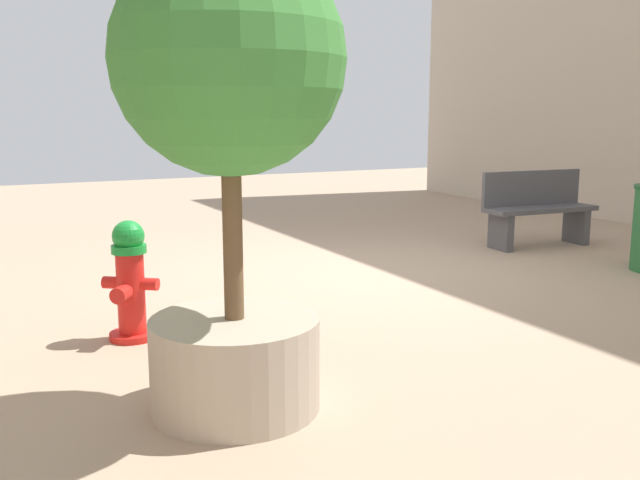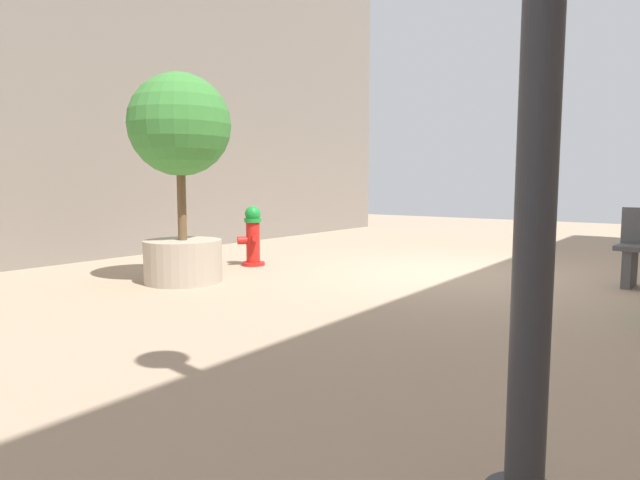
# 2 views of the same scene
# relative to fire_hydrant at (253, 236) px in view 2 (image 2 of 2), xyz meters

# --- Properties ---
(ground_plane) EXTENTS (23.40, 23.40, 0.00)m
(ground_plane) POSITION_rel_fire_hydrant_xyz_m (-2.80, -1.05, -0.45)
(ground_plane) COLOR tan
(fire_hydrant) EXTENTS (0.40, 0.40, 0.90)m
(fire_hydrant) POSITION_rel_fire_hydrant_xyz_m (0.00, 0.00, 0.00)
(fire_hydrant) COLOR red
(fire_hydrant) RESTS_ON ground_plane
(planter_tree) EXTENTS (1.25, 1.25, 2.58)m
(planter_tree) POSITION_rel_fire_hydrant_xyz_m (-0.25, 1.53, 1.16)
(planter_tree) COLOR tan
(planter_tree) RESTS_ON ground_plane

